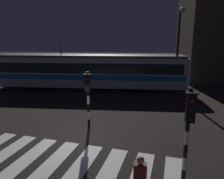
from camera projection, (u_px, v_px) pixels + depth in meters
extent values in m
plane|color=black|center=(77.00, 140.00, 10.48)|extent=(120.00, 120.00, 0.00)
cube|color=#59595E|center=(103.00, 91.00, 20.00)|extent=(80.00, 0.12, 0.03)
cube|color=#59595E|center=(104.00, 87.00, 21.39)|extent=(80.00, 0.12, 0.03)
cube|color=silver|center=(20.00, 165.00, 8.46)|extent=(1.55, 4.43, 0.02)
cube|color=silver|center=(46.00, 169.00, 8.15)|extent=(1.55, 4.43, 0.02)
cube|color=silver|center=(74.00, 175.00, 7.83)|extent=(1.55, 4.43, 0.02)
cylinder|color=black|center=(89.00, 123.00, 12.02)|extent=(0.14, 0.14, 0.44)
cylinder|color=white|center=(89.00, 115.00, 11.92)|extent=(0.14, 0.14, 0.44)
cylinder|color=black|center=(89.00, 108.00, 11.82)|extent=(0.14, 0.14, 0.44)
cylinder|color=white|center=(88.00, 100.00, 11.71)|extent=(0.14, 0.14, 0.44)
cylinder|color=black|center=(88.00, 92.00, 11.61)|extent=(0.14, 0.14, 0.44)
cylinder|color=white|center=(88.00, 84.00, 11.51)|extent=(0.14, 0.14, 0.44)
cylinder|color=black|center=(88.00, 76.00, 11.40)|extent=(0.14, 0.14, 0.44)
cube|color=black|center=(87.00, 84.00, 11.33)|extent=(0.28, 0.20, 0.90)
sphere|color=red|center=(87.00, 79.00, 11.15)|extent=(0.14, 0.14, 0.14)
sphere|color=black|center=(87.00, 84.00, 11.22)|extent=(0.14, 0.14, 0.14)
sphere|color=black|center=(87.00, 89.00, 11.29)|extent=(0.14, 0.14, 0.14)
cube|color=black|center=(87.00, 74.00, 11.21)|extent=(0.36, 0.24, 0.04)
cylinder|color=black|center=(183.00, 176.00, 7.42)|extent=(0.14, 0.14, 0.47)
cylinder|color=white|center=(184.00, 163.00, 7.31)|extent=(0.14, 0.14, 0.47)
cylinder|color=black|center=(185.00, 151.00, 7.20)|extent=(0.14, 0.14, 0.47)
cylinder|color=white|center=(187.00, 137.00, 7.09)|extent=(0.14, 0.14, 0.47)
cylinder|color=black|center=(188.00, 124.00, 6.98)|extent=(0.14, 0.14, 0.47)
cylinder|color=white|center=(189.00, 110.00, 6.87)|extent=(0.14, 0.14, 0.47)
cylinder|color=black|center=(190.00, 96.00, 6.75)|extent=(0.14, 0.14, 0.47)
cube|color=black|center=(191.00, 108.00, 6.68)|extent=(0.28, 0.20, 0.90)
sphere|color=red|center=(192.00, 101.00, 6.50)|extent=(0.14, 0.14, 0.14)
sphere|color=black|center=(192.00, 110.00, 6.57)|extent=(0.14, 0.14, 0.14)
sphere|color=black|center=(191.00, 118.00, 6.63)|extent=(0.14, 0.14, 0.14)
cube|color=black|center=(192.00, 93.00, 6.56)|extent=(0.36, 0.24, 0.04)
cylinder|color=black|center=(177.00, 53.00, 18.50)|extent=(0.18, 0.18, 7.05)
cylinder|color=black|center=(182.00, 10.00, 17.26)|extent=(0.10, 0.90, 0.10)
sphere|color=#F9E08C|center=(183.00, 10.00, 16.84)|extent=(0.44, 0.44, 0.44)
cube|color=#B2BCC1|center=(90.00, 71.00, 20.40)|extent=(17.59, 2.50, 2.70)
cube|color=blue|center=(87.00, 78.00, 19.25)|extent=(17.24, 0.04, 0.44)
cube|color=blue|center=(92.00, 73.00, 21.71)|extent=(17.24, 0.04, 0.44)
cube|color=black|center=(87.00, 69.00, 19.07)|extent=(16.71, 0.03, 0.90)
cube|color=#4C4C51|center=(89.00, 56.00, 20.06)|extent=(17.24, 2.30, 0.20)
cylinder|color=#262628|center=(61.00, 50.00, 20.16)|extent=(0.08, 0.08, 1.00)
cube|color=black|center=(141.00, 88.00, 20.36)|extent=(2.20, 2.00, 0.35)
cube|color=black|center=(41.00, 86.00, 21.16)|extent=(2.20, 2.00, 0.35)
sphere|color=#F9F2CC|center=(186.00, 77.00, 19.77)|extent=(0.24, 0.24, 0.24)
cube|color=maroon|center=(140.00, 174.00, 5.99)|extent=(0.36, 0.22, 0.60)
sphere|color=beige|center=(140.00, 160.00, 5.89)|extent=(0.22, 0.22, 0.22)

